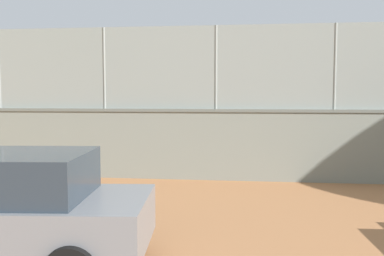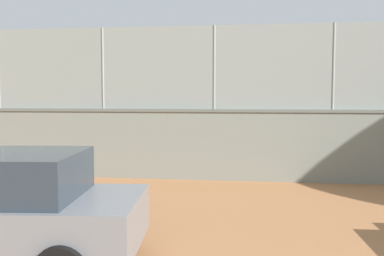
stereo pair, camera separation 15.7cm
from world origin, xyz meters
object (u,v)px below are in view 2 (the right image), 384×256
object	(u,v)px
player_crossing_court	(232,137)
spare_ball_by_wall	(262,167)
sports_ball	(192,172)
player_near_wall_returning	(247,117)
player_at_service_line	(127,126)

from	to	relation	value
player_crossing_court	spare_ball_by_wall	bearing A→B (deg)	131.30
sports_ball	spare_ball_by_wall	world-z (taller)	spare_ball_by_wall
player_near_wall_returning	spare_ball_by_wall	xyz separation A→B (m)	(-0.44, 11.01, -0.94)
player_near_wall_returning	sports_ball	world-z (taller)	player_near_wall_returning
player_near_wall_returning	player_crossing_court	bearing A→B (deg)	87.16
player_near_wall_returning	sports_ball	distance (m)	12.14
player_at_service_line	sports_ball	world-z (taller)	player_at_service_line
player_near_wall_returning	sports_ball	size ratio (longest dim) A/B	12.63
player_near_wall_returning	spare_ball_by_wall	bearing A→B (deg)	92.28
player_crossing_court	player_near_wall_returning	distance (m)	9.96
player_at_service_line	sports_ball	xyz separation A→B (m)	(-3.68, 6.36, -0.82)
spare_ball_by_wall	player_at_service_line	bearing A→B (deg)	-43.42
sports_ball	spare_ball_by_wall	distance (m)	2.23
player_at_service_line	sports_ball	distance (m)	7.40
player_near_wall_returning	spare_ball_by_wall	size ratio (longest dim) A/B	10.33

